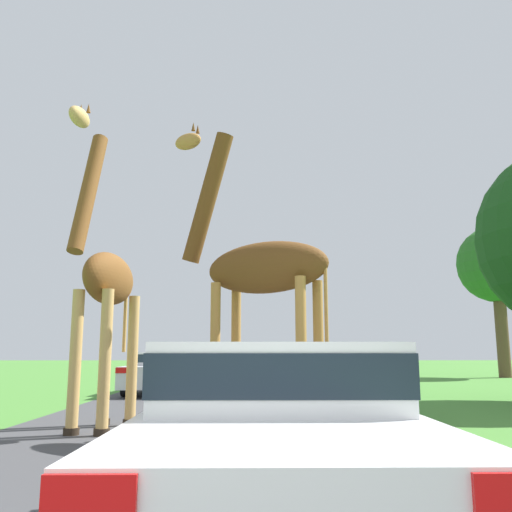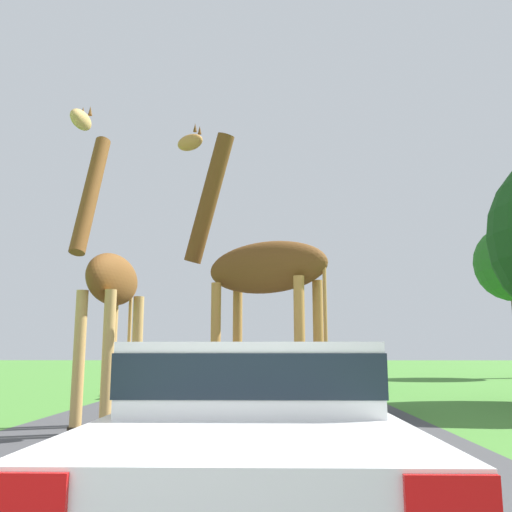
{
  "view_description": "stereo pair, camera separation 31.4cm",
  "coord_description": "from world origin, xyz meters",
  "px_view_note": "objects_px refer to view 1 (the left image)",
  "views": [
    {
      "loc": [
        0.45,
        -0.55,
        1.34
      ],
      "look_at": [
        0.58,
        7.98,
        2.84
      ],
      "focal_mm": 38.0,
      "sensor_mm": 36.0,
      "label": 1
    },
    {
      "loc": [
        0.77,
        -0.55,
        1.34
      ],
      "look_at": [
        0.58,
        7.98,
        2.84
      ],
      "focal_mm": 38.0,
      "sensor_mm": 36.0,
      "label": 2
    }
  ],
  "objects_px": {
    "car_lead_maroon": "(274,428)",
    "car_queue_right": "(314,367)",
    "giraffe_near_road": "(257,269)",
    "car_far_ahead": "(159,371)",
    "car_verge_right": "(319,379)",
    "tree_left_edge": "(497,265)",
    "car_queue_left": "(204,363)",
    "giraffe_companion": "(106,289)"
  },
  "relations": [
    {
      "from": "giraffe_near_road",
      "to": "car_lead_maroon",
      "type": "relative_size",
      "value": 1.14
    },
    {
      "from": "car_lead_maroon",
      "to": "car_queue_right",
      "type": "relative_size",
      "value": 1.0
    },
    {
      "from": "car_queue_right",
      "to": "car_far_ahead",
      "type": "relative_size",
      "value": 1.04
    },
    {
      "from": "car_queue_right",
      "to": "car_far_ahead",
      "type": "xyz_separation_m",
      "value": [
        -5.39,
        -2.81,
        -0.06
      ]
    },
    {
      "from": "giraffe_companion",
      "to": "car_lead_maroon",
      "type": "distance_m",
      "value": 6.16
    },
    {
      "from": "giraffe_near_road",
      "to": "giraffe_companion",
      "type": "height_order",
      "value": "giraffe_near_road"
    },
    {
      "from": "giraffe_companion",
      "to": "car_verge_right",
      "type": "distance_m",
      "value": 5.31
    },
    {
      "from": "car_far_ahead",
      "to": "tree_left_edge",
      "type": "distance_m",
      "value": 19.69
    },
    {
      "from": "giraffe_companion",
      "to": "car_lead_maroon",
      "type": "relative_size",
      "value": 1.13
    },
    {
      "from": "car_lead_maroon",
      "to": "giraffe_companion",
      "type": "bearing_deg",
      "value": 117.38
    },
    {
      "from": "car_verge_right",
      "to": "tree_left_edge",
      "type": "bearing_deg",
      "value": 53.56
    },
    {
      "from": "car_queue_left",
      "to": "giraffe_near_road",
      "type": "bearing_deg",
      "value": -83.04
    },
    {
      "from": "car_lead_maroon",
      "to": "tree_left_edge",
      "type": "distance_m",
      "value": 27.62
    },
    {
      "from": "giraffe_near_road",
      "to": "car_lead_maroon",
      "type": "distance_m",
      "value": 4.7
    },
    {
      "from": "car_queue_right",
      "to": "car_verge_right",
      "type": "height_order",
      "value": "car_queue_right"
    },
    {
      "from": "car_lead_maroon",
      "to": "car_queue_left",
      "type": "distance_m",
      "value": 23.34
    },
    {
      "from": "tree_left_edge",
      "to": "giraffe_near_road",
      "type": "bearing_deg",
      "value": -123.77
    },
    {
      "from": "giraffe_near_road",
      "to": "car_far_ahead",
      "type": "relative_size",
      "value": 1.18
    },
    {
      "from": "car_lead_maroon",
      "to": "car_queue_right",
      "type": "bearing_deg",
      "value": 82.04
    },
    {
      "from": "giraffe_companion",
      "to": "car_queue_right",
      "type": "height_order",
      "value": "giraffe_companion"
    },
    {
      "from": "car_queue_right",
      "to": "tree_left_edge",
      "type": "distance_m",
      "value": 13.91
    },
    {
      "from": "car_lead_maroon",
      "to": "tree_left_edge",
      "type": "bearing_deg",
      "value": 61.39
    },
    {
      "from": "car_far_ahead",
      "to": "car_queue_left",
      "type": "bearing_deg",
      "value": 85.72
    },
    {
      "from": "car_queue_left",
      "to": "car_far_ahead",
      "type": "height_order",
      "value": "car_queue_left"
    },
    {
      "from": "car_queue_right",
      "to": "giraffe_near_road",
      "type": "bearing_deg",
      "value": -100.98
    },
    {
      "from": "car_verge_right",
      "to": "car_far_ahead",
      "type": "bearing_deg",
      "value": 128.87
    },
    {
      "from": "car_queue_left",
      "to": "tree_left_edge",
      "type": "bearing_deg",
      "value": 2.29
    },
    {
      "from": "car_lead_maroon",
      "to": "tree_left_edge",
      "type": "height_order",
      "value": "tree_left_edge"
    },
    {
      "from": "giraffe_near_road",
      "to": "tree_left_edge",
      "type": "distance_m",
      "value": 23.71
    },
    {
      "from": "car_far_ahead",
      "to": "car_verge_right",
      "type": "xyz_separation_m",
      "value": [
        4.49,
        -5.57,
        0.02
      ]
    },
    {
      "from": "car_lead_maroon",
      "to": "car_queue_right",
      "type": "xyz_separation_m",
      "value": [
        2.31,
        16.51,
        0.0
      ]
    },
    {
      "from": "car_far_ahead",
      "to": "car_verge_right",
      "type": "bearing_deg",
      "value": -51.13
    },
    {
      "from": "giraffe_near_road",
      "to": "car_queue_right",
      "type": "xyz_separation_m",
      "value": [
        2.37,
        12.2,
        -1.88
      ]
    },
    {
      "from": "giraffe_companion",
      "to": "car_verge_right",
      "type": "xyz_separation_m",
      "value": [
        4.13,
        2.86,
        -1.72
      ]
    },
    {
      "from": "giraffe_companion",
      "to": "car_queue_left",
      "type": "bearing_deg",
      "value": -81.93
    },
    {
      "from": "car_far_ahead",
      "to": "tree_left_edge",
      "type": "height_order",
      "value": "tree_left_edge"
    },
    {
      "from": "car_verge_right",
      "to": "car_lead_maroon",
      "type": "bearing_deg",
      "value": -99.8
    },
    {
      "from": "giraffe_near_road",
      "to": "car_far_ahead",
      "type": "height_order",
      "value": "giraffe_near_road"
    },
    {
      "from": "giraffe_companion",
      "to": "car_lead_maroon",
      "type": "height_order",
      "value": "giraffe_companion"
    },
    {
      "from": "giraffe_near_road",
      "to": "car_lead_maroon",
      "type": "height_order",
      "value": "giraffe_near_road"
    },
    {
      "from": "car_lead_maroon",
      "to": "car_far_ahead",
      "type": "distance_m",
      "value": 14.04
    },
    {
      "from": "giraffe_companion",
      "to": "car_queue_right",
      "type": "distance_m",
      "value": 12.43
    }
  ]
}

